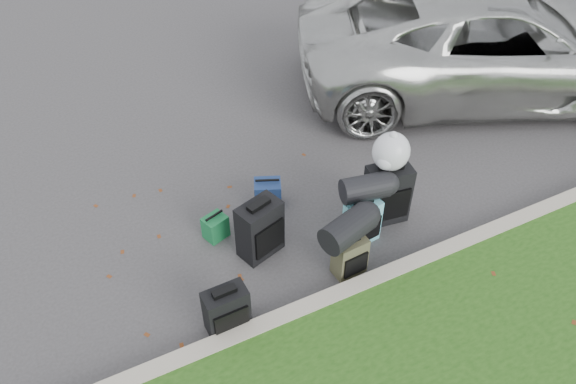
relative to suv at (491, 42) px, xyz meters
name	(u,v)px	position (x,y,z in m)	size (l,w,h in m)	color
ground	(303,235)	(-4.00, -1.62, -0.80)	(120.00, 120.00, 0.00)	#383535
curb	(348,292)	(-4.00, -2.62, -0.73)	(120.00, 0.18, 0.15)	#9E937F
suv	(491,42)	(0.00, 0.00, 0.00)	(2.66, 5.76, 1.60)	#B7B7B2
suitcase_small_black	(227,310)	(-5.26, -2.40, -0.53)	(0.42, 0.23, 0.53)	black
suitcase_large_black_left	(260,229)	(-4.55, -1.62, -0.45)	(0.48, 0.29, 0.69)	black
suitcase_olive	(350,256)	(-3.81, -2.31, -0.56)	(0.35, 0.22, 0.48)	#373522
suitcase_teal	(362,222)	(-3.45, -1.96, -0.52)	(0.39, 0.23, 0.56)	#519BB4
suitcase_large_black_right	(387,194)	(-3.00, -1.78, -0.42)	(0.50, 0.30, 0.75)	black
tote_green	(215,227)	(-4.91, -1.18, -0.65)	(0.26, 0.21, 0.29)	#176734
tote_navy	(268,193)	(-4.15, -0.95, -0.63)	(0.32, 0.25, 0.34)	navy
duffel_left	(348,229)	(-3.84, -2.27, -0.17)	(0.32, 0.32, 0.59)	black
duffel_right	(365,188)	(-3.40, -1.88, -0.10)	(0.29, 0.29, 0.52)	black
trash_bag	(391,152)	(-3.00, -1.74, 0.16)	(0.43, 0.43, 0.43)	silver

